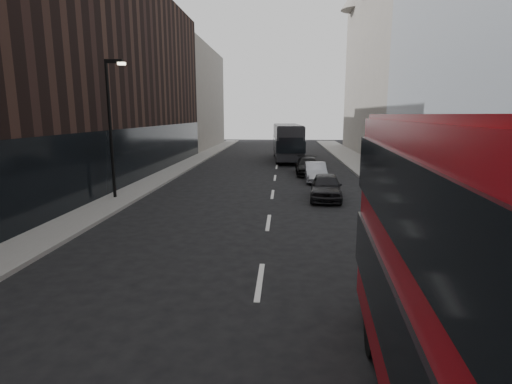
% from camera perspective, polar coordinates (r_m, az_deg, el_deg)
% --- Properties ---
extents(sidewalk_right, '(3.00, 80.00, 0.15)m').
position_cam_1_polar(sidewalk_right, '(28.34, 18.03, 1.60)').
color(sidewalk_right, slate).
rests_on(sidewalk_right, ground).
extents(sidewalk_left, '(2.00, 80.00, 0.15)m').
position_cam_1_polar(sidewalk_left, '(28.80, -13.45, 1.99)').
color(sidewalk_left, slate).
rests_on(sidewalk_left, ground).
extents(building_modern_block, '(5.03, 22.00, 20.00)m').
position_cam_1_polar(building_modern_block, '(26.14, 30.82, 21.59)').
color(building_modern_block, '#989CA1').
rests_on(building_modern_block, ground).
extents(building_victorian, '(6.50, 24.00, 21.00)m').
position_cam_1_polar(building_victorian, '(47.66, 17.81, 16.80)').
color(building_victorian, slate).
rests_on(building_victorian, ground).
extents(building_left_mid, '(5.00, 24.00, 14.00)m').
position_cam_1_polar(building_left_mid, '(34.44, -17.19, 14.80)').
color(building_left_mid, black).
rests_on(building_left_mid, ground).
extents(building_left_far, '(5.00, 20.00, 13.00)m').
position_cam_1_polar(building_left_far, '(55.51, -8.84, 13.02)').
color(building_left_far, slate).
rests_on(building_left_far, ground).
extents(street_lamp, '(1.06, 0.22, 7.00)m').
position_cam_1_polar(street_lamp, '(21.99, -19.96, 9.67)').
color(street_lamp, black).
rests_on(street_lamp, sidewalk_left).
extents(grey_bus, '(3.10, 10.86, 3.47)m').
position_cam_1_polar(grey_bus, '(39.68, 4.48, 7.25)').
color(grey_bus, black).
rests_on(grey_bus, ground).
extents(car_a, '(1.97, 4.15, 1.37)m').
position_cam_1_polar(car_a, '(21.53, 9.97, 0.79)').
color(car_a, black).
rests_on(car_a, ground).
extents(car_b, '(1.36, 3.87, 1.28)m').
position_cam_1_polar(car_b, '(27.23, 8.47, 2.86)').
color(car_b, '#999BA2').
rests_on(car_b, ground).
extents(car_c, '(1.81, 4.41, 1.28)m').
position_cam_1_polar(car_c, '(30.24, 7.40, 3.69)').
color(car_c, black).
rests_on(car_c, ground).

